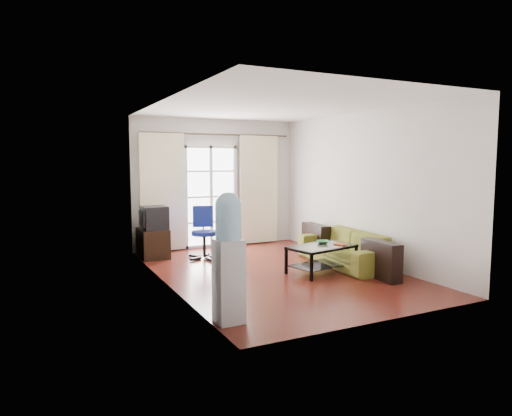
{
  "coord_description": "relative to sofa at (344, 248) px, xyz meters",
  "views": [
    {
      "loc": [
        -3.55,
        -6.49,
        1.82
      ],
      "look_at": [
        -0.17,
        0.35,
        1.04
      ],
      "focal_mm": 32.0,
      "sensor_mm": 36.0,
      "label": 1
    }
  ],
  "objects": [
    {
      "name": "wall_front",
      "position": [
        -1.36,
        -2.52,
        1.05
      ],
      "size": [
        3.6,
        0.02,
        2.7
      ],
      "primitive_type": "cube",
      "color": "silver",
      "rests_on": "floor"
    },
    {
      "name": "curtain_rod",
      "position": [
        -1.36,
        2.58,
        2.08
      ],
      "size": [
        3.3,
        0.04,
        0.04
      ],
      "primitive_type": "cylinder",
      "rotation": [
        0.0,
        1.57,
        0.0
      ],
      "color": "#4C3F2D",
      "rests_on": "wall_back"
    },
    {
      "name": "coffee_table",
      "position": [
        -0.69,
        -0.3,
        -0.01
      ],
      "size": [
        1.22,
        0.85,
        0.45
      ],
      "rotation": [
        0.0,
        0.0,
        0.21
      ],
      "color": "silver",
      "rests_on": "floor"
    },
    {
      "name": "tv_stand",
      "position": [
        -2.88,
        2.13,
        -0.02
      ],
      "size": [
        0.5,
        0.75,
        0.55
      ],
      "primitive_type": "cube",
      "rotation": [
        0.0,
        0.0,
        -0.01
      ],
      "color": "black",
      "rests_on": "floor"
    },
    {
      "name": "task_chair",
      "position": [
        -2.04,
        1.6,
        -0.01
      ],
      "size": [
        0.81,
        0.81,
        0.98
      ],
      "rotation": [
        0.0,
        0.0,
        -0.25
      ],
      "color": "black",
      "rests_on": "floor"
    },
    {
      "name": "water_cooler",
      "position": [
        -2.96,
        -1.77,
        0.48
      ],
      "size": [
        0.32,
        0.3,
        1.48
      ],
      "rotation": [
        0.0,
        0.0,
        -0.0
      ],
      "color": "silver",
      "rests_on": "floor"
    },
    {
      "name": "curtain_left",
      "position": [
        -2.56,
        2.56,
        0.9
      ],
      "size": [
        0.9,
        0.07,
        2.35
      ],
      "primitive_type": "cube",
      "color": "#F3EFC3",
      "rests_on": "curtain_rod"
    },
    {
      "name": "french_door",
      "position": [
        -1.51,
        2.62,
        0.78
      ],
      "size": [
        1.16,
        0.06,
        2.15
      ],
      "color": "white",
      "rests_on": "wall_back"
    },
    {
      "name": "sofa",
      "position": [
        0.0,
        0.0,
        0.0
      ],
      "size": [
        2.17,
        1.12,
        0.6
      ],
      "primitive_type": "imported",
      "rotation": [
        0.0,
        0.0,
        -1.65
      ],
      "color": "olive",
      "rests_on": "floor"
    },
    {
      "name": "crt_tv",
      "position": [
        -2.88,
        2.05,
        0.47
      ],
      "size": [
        0.5,
        0.49,
        0.43
      ],
      "rotation": [
        0.0,
        0.0,
        0.04
      ],
      "color": "black",
      "rests_on": "tv_stand"
    },
    {
      "name": "book",
      "position": [
        -0.44,
        -0.41,
        0.16
      ],
      "size": [
        0.28,
        0.3,
        0.02
      ],
      "primitive_type": "imported",
      "rotation": [
        0.0,
        0.0,
        0.38
      ],
      "color": "#AC2C15",
      "rests_on": "coffee_table"
    },
    {
      "name": "floor",
      "position": [
        -1.36,
        0.08,
        -0.3
      ],
      "size": [
        5.2,
        5.2,
        0.0
      ],
      "primitive_type": "plane",
      "color": "maroon",
      "rests_on": "ground"
    },
    {
      "name": "wall_left",
      "position": [
        -3.16,
        0.08,
        1.05
      ],
      "size": [
        0.02,
        5.2,
        2.7
      ],
      "primitive_type": "cube",
      "color": "silver",
      "rests_on": "floor"
    },
    {
      "name": "curtain_right",
      "position": [
        -0.41,
        2.56,
        0.9
      ],
      "size": [
        0.9,
        0.07,
        2.35
      ],
      "primitive_type": "cube",
      "color": "#F3EFC3",
      "rests_on": "curtain_rod"
    },
    {
      "name": "bowl",
      "position": [
        -0.57,
        -0.15,
        0.18
      ],
      "size": [
        0.34,
        0.34,
        0.05
      ],
      "primitive_type": "imported",
      "rotation": [
        0.0,
        0.0,
        -0.37
      ],
      "color": "#348D33",
      "rests_on": "coffee_table"
    },
    {
      "name": "wall_back",
      "position": [
        -1.36,
        2.68,
        1.05
      ],
      "size": [
        3.6,
        0.02,
        2.7
      ],
      "primitive_type": "cube",
      "color": "silver",
      "rests_on": "floor"
    },
    {
      "name": "radiator",
      "position": [
        -0.56,
        2.58,
        0.03
      ],
      "size": [
        0.64,
        0.12,
        0.64
      ],
      "primitive_type": "cube",
      "color": "gray",
      "rests_on": "floor"
    },
    {
      "name": "remote",
      "position": [
        -0.61,
        -0.2,
        0.16
      ],
      "size": [
        0.15,
        0.05,
        0.02
      ],
      "primitive_type": "cube",
      "rotation": [
        0.0,
        0.0,
        -0.07
      ],
      "color": "black",
      "rests_on": "coffee_table"
    },
    {
      "name": "ceiling",
      "position": [
        -1.36,
        0.08,
        2.4
      ],
      "size": [
        5.2,
        5.2,
        0.0
      ],
      "primitive_type": "plane",
      "rotation": [
        3.14,
        0.0,
        0.0
      ],
      "color": "white",
      "rests_on": "wall_back"
    },
    {
      "name": "wall_right",
      "position": [
        0.44,
        0.08,
        1.05
      ],
      "size": [
        0.02,
        5.2,
        2.7
      ],
      "primitive_type": "cube",
      "color": "silver",
      "rests_on": "floor"
    }
  ]
}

